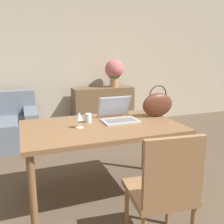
{
  "coord_description": "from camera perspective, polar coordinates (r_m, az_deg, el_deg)",
  "views": [
    {
      "loc": [
        -0.65,
        -1.56,
        1.45
      ],
      "look_at": [
        0.17,
        0.65,
        0.89
      ],
      "focal_mm": 40.0,
      "sensor_mm": 36.0,
      "label": 1
    }
  ],
  "objects": [
    {
      "name": "drinking_glass",
      "position": [
        2.51,
        -5.43,
        -1.37
      ],
      "size": [
        0.06,
        0.06,
        0.09
      ],
      "color": "silver",
      "rests_on": "dining_table"
    },
    {
      "name": "wall_back",
      "position": [
        4.87,
        -13.11,
        11.93
      ],
      "size": [
        10.0,
        0.06,
        2.7
      ],
      "color": "#BCB29E",
      "rests_on": "ground_plane"
    },
    {
      "name": "laptop",
      "position": [
        2.59,
        1.23,
        -0.41
      ],
      "size": [
        0.36,
        0.35,
        0.24
      ],
      "color": "#ADADB2",
      "rests_on": "dining_table"
    },
    {
      "name": "chair",
      "position": [
        1.87,
        11.76,
        -16.65
      ],
      "size": [
        0.48,
        0.48,
        0.94
      ],
      "rotation": [
        0.0,
        0.0,
        -0.11
      ],
      "color": "olive",
      "rests_on": "ground_plane"
    },
    {
      "name": "sideboard",
      "position": [
        4.85,
        -2.08,
        0.94
      ],
      "size": [
        1.15,
        0.4,
        0.8
      ],
      "color": "brown",
      "rests_on": "ground_plane"
    },
    {
      "name": "wine_glass",
      "position": [
        2.32,
        -7.5,
        -1.22
      ],
      "size": [
        0.07,
        0.07,
        0.15
      ],
      "color": "silver",
      "rests_on": "dining_table"
    },
    {
      "name": "flower_vase",
      "position": [
        4.81,
        0.5,
        9.36
      ],
      "size": [
        0.35,
        0.35,
        0.52
      ],
      "color": "tan",
      "rests_on": "sideboard"
    },
    {
      "name": "handbag",
      "position": [
        2.76,
        10.39,
        1.76
      ],
      "size": [
        0.36,
        0.12,
        0.35
      ],
      "color": "#592D1E",
      "rests_on": "dining_table"
    },
    {
      "name": "dining_table",
      "position": [
        2.44,
        -2.37,
        -4.8
      ],
      "size": [
        1.5,
        0.92,
        0.77
      ],
      "color": "brown",
      "rests_on": "ground_plane"
    }
  ]
}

